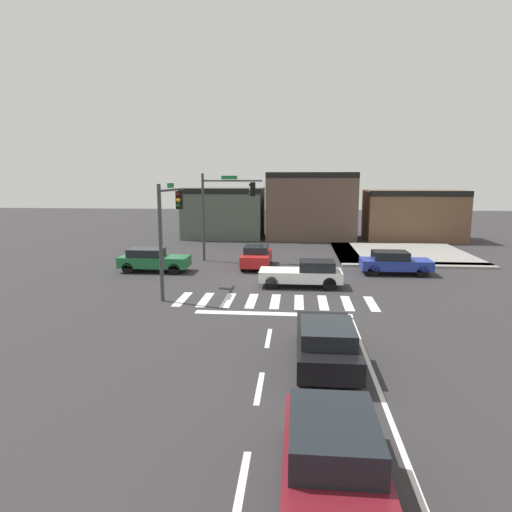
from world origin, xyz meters
TOP-DOWN VIEW (x-y plane):
  - ground_plane at (0.00, 0.00)m, footprint 120.00×120.00m
  - crosswalk_near at (-0.00, -4.50)m, footprint 9.42×2.61m
  - lane_markings at (1.06, -12.74)m, footprint 6.80×24.25m
  - bike_detector_marking at (1.91, -8.26)m, footprint 1.17×1.17m
  - curb_corner_northeast at (8.49, 9.42)m, footprint 10.00×10.60m
  - storefront_row at (2.62, 18.73)m, footprint 26.32×5.94m
  - traffic_signal_northwest at (-4.09, 5.86)m, footprint 4.23×0.32m
  - traffic_signal_southwest at (-5.35, -3.30)m, footprint 0.32×4.47m
  - car_blue at (6.90, 2.35)m, footprint 4.16×1.77m
  - car_black at (1.94, -11.63)m, footprint 1.82×4.72m
  - car_maroon at (1.69, -17.78)m, footprint 1.80×4.48m
  - car_green at (-7.98, 1.81)m, footprint 4.27×1.80m
  - car_red at (-1.63, 3.76)m, footprint 1.75×4.19m
  - car_white at (1.41, -1.36)m, footprint 4.41×1.77m

SIDE VIEW (x-z plane):
  - ground_plane at x=0.00m, z-range 0.00..0.00m
  - bike_detector_marking at x=1.91m, z-range 0.00..0.01m
  - crosswalk_near at x=0.00m, z-range 0.00..0.01m
  - lane_markings at x=1.06m, z-range 0.00..0.01m
  - curb_corner_northeast at x=8.49m, z-range 0.00..0.15m
  - car_white at x=1.41m, z-range 0.01..1.43m
  - car_red at x=-1.63m, z-range 0.01..1.44m
  - car_black at x=1.94m, z-range 0.02..1.43m
  - car_blue at x=6.90m, z-range 0.03..1.44m
  - car_green at x=-7.98m, z-range 0.03..1.48m
  - car_maroon at x=1.69m, z-range 0.00..1.52m
  - storefront_row at x=2.62m, z-range -0.45..5.88m
  - traffic_signal_southwest at x=-5.35m, z-range 1.09..6.62m
  - traffic_signal_northwest at x=-4.09m, z-range 1.09..7.20m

